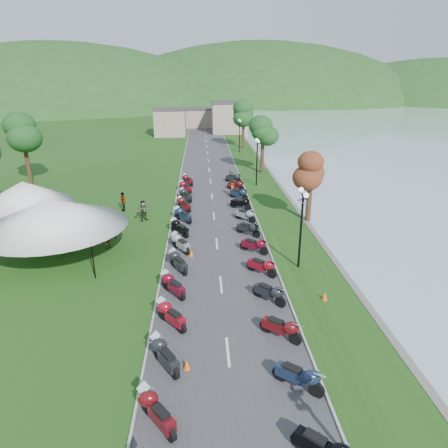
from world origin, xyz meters
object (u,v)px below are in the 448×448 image
object	(u,v)px
pedestrian_a	(108,248)
pedestrian_b	(94,240)
pedestrian_c	(64,244)
vendor_tent_main	(55,229)

from	to	relation	value
pedestrian_a	pedestrian_b	xyz separation A→B (m)	(-1.38, 1.51, 0.00)
pedestrian_b	pedestrian_c	distance (m)	2.08
pedestrian_a	pedestrian_c	distance (m)	3.47
vendor_tent_main	pedestrian_c	size ratio (longest dim) A/B	4.01
vendor_tent_main	pedestrian_b	distance (m)	3.80
pedestrian_a	vendor_tent_main	bearing A→B (deg)	141.59
vendor_tent_main	pedestrian_c	xyz separation A→B (m)	(-0.42, 2.21, -2.00)
pedestrian_a	pedestrian_b	size ratio (longest dim) A/B	1.13
vendor_tent_main	pedestrian_b	world-z (taller)	vendor_tent_main
pedestrian_a	pedestrian_b	bearing A→B (deg)	69.73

